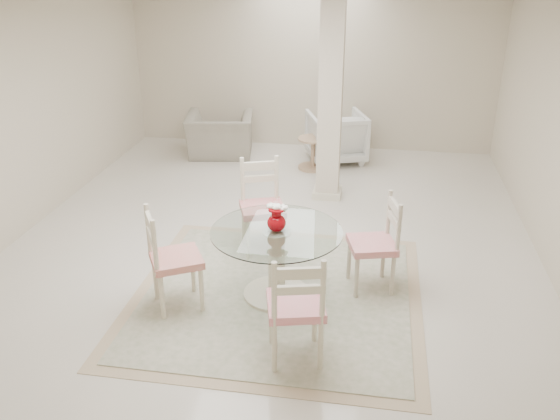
% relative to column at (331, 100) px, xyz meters
% --- Properties ---
extents(ground, '(7.00, 7.00, 0.00)m').
position_rel_column_xyz_m(ground, '(-0.50, -1.30, -1.35)').
color(ground, silver).
rests_on(ground, ground).
extents(room_shell, '(6.02, 7.02, 2.71)m').
position_rel_column_xyz_m(room_shell, '(-0.50, -1.30, 0.51)').
color(room_shell, beige).
rests_on(room_shell, ground).
extents(column, '(0.30, 0.30, 2.70)m').
position_rel_column_xyz_m(column, '(0.00, 0.00, 0.00)').
color(column, beige).
rests_on(column, ground).
extents(area_rug, '(2.82, 2.82, 0.02)m').
position_rel_column_xyz_m(area_rug, '(-0.26, -2.65, -1.34)').
color(area_rug, tan).
rests_on(area_rug, ground).
extents(dining_table, '(1.25, 1.25, 0.72)m').
position_rel_column_xyz_m(dining_table, '(-0.26, -2.65, -0.98)').
color(dining_table, beige).
rests_on(dining_table, ground).
extents(red_vase, '(0.21, 0.18, 0.27)m').
position_rel_column_xyz_m(red_vase, '(-0.26, -2.65, -0.50)').
color(red_vase, '#A4050D').
rests_on(red_vase, dining_table).
extents(dining_chair_east, '(0.53, 0.53, 1.09)m').
position_rel_column_xyz_m(dining_chair_east, '(0.71, -2.32, -0.78)').
color(dining_chair_east, beige).
rests_on(dining_chair_east, ground).
extents(dining_chair_north, '(0.60, 0.60, 1.17)m').
position_rel_column_xyz_m(dining_chair_north, '(-0.59, -1.68, -0.73)').
color(dining_chair_north, '#EFE5C4').
rests_on(dining_chair_north, ground).
extents(dining_chair_west, '(0.61, 0.61, 1.13)m').
position_rel_column_xyz_m(dining_chair_west, '(-1.22, -3.00, -0.76)').
color(dining_chair_west, '#EEE2C4').
rests_on(dining_chair_west, ground).
extents(dining_chair_south, '(0.55, 0.55, 1.14)m').
position_rel_column_xyz_m(dining_chair_south, '(0.07, -3.62, -0.75)').
color(dining_chair_south, beige).
rests_on(dining_chair_south, ground).
extents(recliner_taupe, '(1.19, 1.08, 0.69)m').
position_rel_column_xyz_m(recliner_taupe, '(-1.90, 1.45, -1.01)').
color(recliner_taupe, gray).
rests_on(recliner_taupe, ground).
extents(armchair_white, '(1.09, 1.10, 0.79)m').
position_rel_column_xyz_m(armchair_white, '(-0.01, 1.49, -0.95)').
color(armchair_white, silver).
rests_on(armchair_white, ground).
extents(side_table, '(0.47, 0.47, 0.49)m').
position_rel_column_xyz_m(side_table, '(-0.32, 1.06, -1.12)').
color(side_table, tan).
rests_on(side_table, ground).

